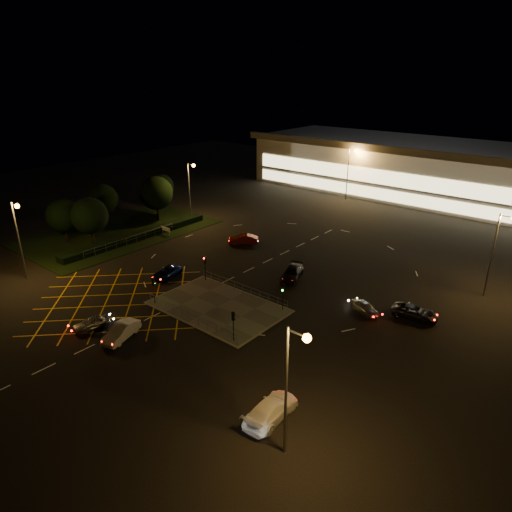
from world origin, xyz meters
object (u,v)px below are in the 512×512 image
Objects in this scene: signal_sw at (153,285)px; car_east_grey at (415,312)px; signal_se at (233,320)px; car_right_silver at (365,308)px; car_queue_white at (121,332)px; car_circ_red at (243,239)px; car_far_dkgrey at (292,273)px; car_approach_white at (271,410)px; car_near_silver at (91,323)px; signal_ne at (283,291)px; car_left_blue at (167,273)px; signal_nw at (205,263)px.

car_east_grey is (23.80, 15.69, -1.70)m from signal_sw.
car_right_silver is at bearing -118.24° from signal_se.
car_circ_red is at bearing 88.89° from car_queue_white.
car_far_dkgrey is 25.21m from car_approach_white.
car_approach_white reaches higher than car_east_grey.
car_east_grey is (20.69, 22.30, -0.07)m from car_queue_white.
car_near_silver is at bearing 159.58° from car_right_silver.
car_approach_white is (9.26, -5.99, -1.59)m from signal_se.
signal_sw is 7.48m from car_queue_white.
signal_se is 7.99m from signal_ne.
car_near_silver is 0.70× the size of car_far_dkgrey.
signal_sw reaches higher than car_far_dkgrey.
signal_ne reaches higher than car_near_silver.
car_near_silver is at bearing 125.64° from car_east_grey.
car_circ_red is (-24.08, 7.51, 0.11)m from car_right_silver.
car_right_silver is 5.21m from car_east_grey.
car_far_dkgrey is at bearing -75.39° from signal_se.
signal_sw is 0.71× the size of car_circ_red.
signal_se and signal_ne have the same top height.
car_queue_white is at bearing -122.33° from car_far_dkgrey.
car_queue_white is at bearing 129.63° from car_east_grey.
signal_se is 11.14m from car_approach_white.
car_left_blue is 30.11m from car_east_grey.
signal_ne is 21.31m from car_circ_red.
car_far_dkgrey is 1.16× the size of car_circ_red.
signal_se reaches higher than car_circ_red.
car_east_grey is (11.80, 15.69, -1.70)m from signal_se.
car_approach_white is (9.26, -13.98, -1.59)m from signal_ne.
car_queue_white is at bearing 26.91° from car_near_silver.
signal_se is at bearing 19.17° from car_queue_white.
car_circ_red is (-12.91, 5.39, -0.02)m from car_far_dkgrey.
car_queue_white is 1.01× the size of car_circ_red.
car_right_silver is at bearing 61.17° from car_near_silver.
signal_sw is 1.00× the size of signal_ne.
car_east_grey is at bearing 58.29° from car_near_silver.
car_far_dkgrey is at bearing 43.06° from signal_nw.
car_left_blue is at bearing -50.65° from signal_sw.
car_near_silver is at bearing -129.86° from signal_ne.
car_queue_white is at bearing 115.15° from signal_sw.
car_right_silver is 0.83× the size of car_circ_red.
car_circ_red is at bearing 96.24° from car_right_silver.
car_east_grey is at bearing -126.94° from signal_se.
car_near_silver is at bearing -88.31° from car_left_blue.
car_far_dkgrey is (4.87, 22.05, 0.01)m from car_queue_white.
car_queue_white is at bearing -121.37° from signal_ne.
car_left_blue is 1.22× the size of car_right_silver.
signal_ne is at bearing 150.27° from car_right_silver.
car_queue_white is at bearing -22.91° from car_circ_red.
signal_ne is at bearing -5.78° from car_left_blue.
car_left_blue is (-16.56, 5.56, -1.74)m from signal_se.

